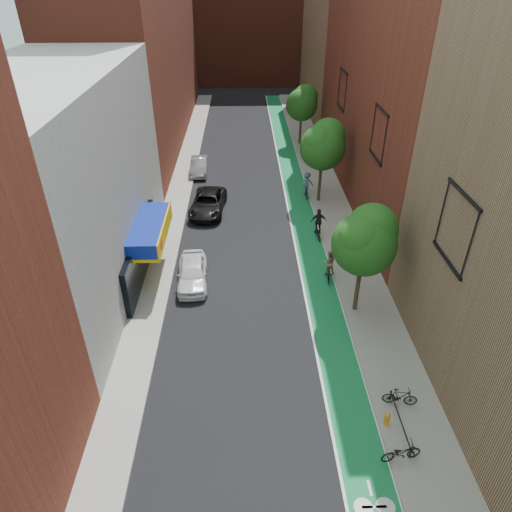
{
  "coord_description": "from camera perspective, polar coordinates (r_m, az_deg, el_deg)",
  "views": [
    {
      "loc": [
        -0.51,
        -9.78,
        16.42
      ],
      "look_at": [
        0.17,
        13.52,
        1.5
      ],
      "focal_mm": 32.0,
      "sensor_mm": 36.0,
      "label": 1
    }
  ],
  "objects": [
    {
      "name": "building_right_mid_red",
      "position": [
        38.29,
        18.95,
        22.93
      ],
      "size": [
        8.0,
        28.0,
        22.0
      ],
      "primitive_type": "cube",
      "color": "maroon",
      "rests_on": "ground"
    },
    {
      "name": "fire_hydrant",
      "position": [
        20.84,
        16.06,
        -18.94
      ],
      "size": [
        0.24,
        0.24,
        0.68
      ],
      "color": "orange",
      "rests_on": "sidewalk_right"
    },
    {
      "name": "building_right_far_tan",
      "position": [
        61.52,
        11.13,
        25.17
      ],
      "size": [
        8.0,
        20.0,
        18.0
      ],
      "primitive_type": "cube",
      "color": "#8C6B4C",
      "rests_on": "ground"
    },
    {
      "name": "cyclist_lane_mid",
      "position": [
        32.38,
        7.8,
        3.73
      ],
      "size": [
        1.12,
        1.54,
        2.22
      ],
      "rotation": [
        0.0,
        0.0,
        3.2
      ],
      "color": "black",
      "rests_on": "ground"
    },
    {
      "name": "tree_mid",
      "position": [
        36.24,
        8.43,
        13.73
      ],
      "size": [
        3.55,
        3.53,
        6.74
      ],
      "color": "#332619",
      "rests_on": "ground"
    },
    {
      "name": "cyclist_lane_far",
      "position": [
        38.41,
        6.33,
        8.75
      ],
      "size": [
        1.19,
        1.57,
        2.14
      ],
      "rotation": [
        0.0,
        0.0,
        3.08
      ],
      "color": "black",
      "rests_on": "ground"
    },
    {
      "name": "parked_car_silver",
      "position": [
        43.36,
        -7.12,
        11.12
      ],
      "size": [
        1.55,
        4.28,
        1.4
      ],
      "primitive_type": "imported",
      "rotation": [
        0.0,
        0.0,
        0.02
      ],
      "color": "#9A9CA2",
      "rests_on": "ground"
    },
    {
      "name": "building_far_closure",
      "position": [
        82.03,
        -1.51,
        28.13
      ],
      "size": [
        30.0,
        14.0,
        20.0
      ],
      "primitive_type": "cube",
      "color": "maroon",
      "rests_on": "ground"
    },
    {
      "name": "tree_far",
      "position": [
        49.64,
        5.79,
        18.58
      ],
      "size": [
        3.3,
        3.25,
        6.21
      ],
      "color": "#332619",
      "rests_on": "ground"
    },
    {
      "name": "tree_near",
      "position": [
        23.84,
        13.53,
        2.07
      ],
      "size": [
        3.4,
        3.36,
        6.42
      ],
      "color": "#332619",
      "rests_on": "ground"
    },
    {
      "name": "building_left_white",
      "position": [
        28.0,
        -23.79,
        7.95
      ],
      "size": [
        8.0,
        20.0,
        12.0
      ],
      "primitive_type": "cube",
      "color": "silver",
      "rests_on": "ground"
    },
    {
      "name": "parked_car_black",
      "position": [
        35.98,
        -6.02,
        6.61
      ],
      "size": [
        2.94,
        5.55,
        1.49
      ],
      "primitive_type": "imported",
      "rotation": [
        0.0,
        0.0,
        -0.09
      ],
      "color": "black",
      "rests_on": "ground"
    },
    {
      "name": "building_left_far_red",
      "position": [
        53.11,
        -14.56,
        25.87
      ],
      "size": [
        8.0,
        36.0,
        22.0
      ],
      "primitive_type": "cube",
      "color": "maroon",
      "rests_on": "ground"
    },
    {
      "name": "parked_bike_far",
      "position": [
        19.92,
        17.7,
        -22.35
      ],
      "size": [
        1.7,
        0.82,
        0.86
      ],
      "primitive_type": "imported",
      "rotation": [
        0.0,
        0.0,
        1.73
      ],
      "color": "black",
      "rests_on": "sidewalk_right"
    },
    {
      "name": "parked_car_white",
      "position": [
        27.8,
        -7.96,
        -2.05
      ],
      "size": [
        2.03,
        4.47,
        1.49
      ],
      "primitive_type": "imported",
      "rotation": [
        0.0,
        0.0,
        0.06
      ],
      "color": "white",
      "rests_on": "ground"
    },
    {
      "name": "sidewalk_left",
      "position": [
        39.71,
        -9.57,
        7.86
      ],
      "size": [
        2.0,
        68.0,
        0.15
      ],
      "primitive_type": "cube",
      "color": "gray",
      "rests_on": "ground"
    },
    {
      "name": "parked_bike_mid",
      "position": [
        21.63,
        17.57,
        -16.43
      ],
      "size": [
        1.56,
        0.67,
        0.9
      ],
      "primitive_type": "imported",
      "rotation": [
        0.0,
        0.0,
        1.4
      ],
      "color": "black",
      "rests_on": "sidewalk_right"
    },
    {
      "name": "sidewalk_right",
      "position": [
        39.95,
        8.66,
        8.1
      ],
      "size": [
        3.0,
        68.0,
        0.15
      ],
      "primitive_type": "cube",
      "color": "gray",
      "rests_on": "ground"
    },
    {
      "name": "bike_lane",
      "position": [
        39.62,
        5.05,
        8.02
      ],
      "size": [
        2.0,
        68.0,
        0.01
      ],
      "primitive_type": "cube",
      "color": "#137030",
      "rests_on": "ground"
    },
    {
      "name": "ground",
      "position": [
        19.12,
        0.75,
        -26.57
      ],
      "size": [
        160.0,
        160.0,
        0.0
      ],
      "primitive_type": "plane",
      "color": "black",
      "rests_on": "ground"
    },
    {
      "name": "cyclist_lane_near",
      "position": [
        28.23,
        9.09,
        -1.38
      ],
      "size": [
        0.85,
        1.76,
        1.97
      ],
      "rotation": [
        0.0,
        0.0,
        3.03
      ],
      "color": "black",
      "rests_on": "ground"
    }
  ]
}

